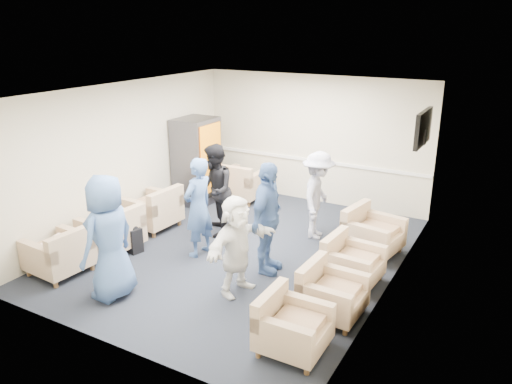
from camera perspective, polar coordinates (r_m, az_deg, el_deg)
The scene contains 25 objects.
floor at distance 8.56m, azimuth -1.71°, elevation -6.77°, with size 6.00×6.00×0.00m, color black.
ceiling at distance 7.79m, azimuth -1.91°, elevation 11.47°, with size 6.00×6.00×0.00m, color white.
back_wall at distance 10.67m, azimuth 6.57°, elevation 5.97°, with size 5.00×0.02×2.70m, color beige.
front_wall at distance 5.87m, azimuth -17.13°, elevation -5.57°, with size 5.00×0.02×2.70m, color beige.
left_wall at distance 9.56m, azimuth -14.79°, elevation 3.98°, with size 0.02×6.00×2.70m, color beige.
right_wall at distance 7.17m, azimuth 15.59°, elevation -0.98°, with size 0.02×6.00×2.70m, color beige.
chair_rail at distance 10.76m, azimuth 6.44°, elevation 3.62°, with size 4.98×0.04×0.06m, color white.
tv at distance 8.71m, azimuth 18.56°, elevation 6.93°, with size 0.10×1.00×0.58m.
armchair_left_near at distance 8.25m, azimuth -21.39°, elevation -6.68°, with size 0.87×0.87×0.65m.
armchair_left_mid at distance 8.77m, azimuth -15.96°, elevation -4.46°, with size 0.90×0.90×0.68m.
armchair_left_far at distance 9.56m, azimuth -11.52°, elevation -2.11°, with size 0.91×0.91×0.69m.
armchair_right_near at distance 6.07m, azimuth 3.86°, elevation -15.19°, with size 0.76×0.76×0.60m.
armchair_right_midnear at distance 6.75m, azimuth 8.35°, elevation -11.51°, with size 0.79×0.79×0.61m.
armchair_right_midfar at distance 7.60m, azimuth 10.67°, elevation -8.01°, with size 0.82×0.82×0.61m.
armchair_right_far at distance 8.60m, azimuth 12.91°, elevation -4.72°, with size 0.96×0.96×0.67m.
armchair_corner at distance 10.87m, azimuth -1.79°, elevation 0.87°, with size 0.91×0.91×0.71m.
vending_machine at distance 10.66m, azimuth -6.78°, elevation 3.54°, with size 0.74×0.87×1.83m.
backpack at distance 8.70m, azimuth -13.91°, elevation -5.00°, with size 0.34×0.28×0.52m.
pillow at distance 8.19m, azimuth -21.55°, elevation -5.55°, with size 0.47×0.36×0.14m, color white.
person_front_left at distance 7.15m, azimuth -16.50°, elevation -5.04°, with size 0.88×0.57×1.79m, color #3E5E96.
person_mid_left at distance 8.19m, azimuth -6.62°, elevation -1.75°, with size 0.61×0.40×1.67m, color #3E5E96.
person_back_left at distance 8.98m, azimuth -4.75°, elevation 0.19°, with size 0.81×0.63×1.67m, color black.
person_back_right at distance 8.89m, azimuth 7.09°, elevation -0.40°, with size 1.02×0.59×1.59m, color silver.
person_mid_right at distance 7.56m, azimuth 1.28°, elevation -3.06°, with size 1.03×0.43×1.76m, color #3E5E96.
person_front_right at distance 7.04m, azimuth -2.23°, elevation -6.10°, with size 1.35×0.43×1.46m, color white.
Camera 1 is at (4.00, -6.61, 3.68)m, focal length 35.00 mm.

